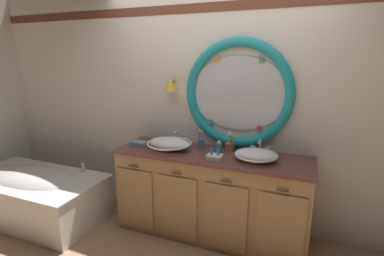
{
  "coord_description": "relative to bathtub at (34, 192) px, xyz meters",
  "views": [
    {
      "loc": [
        0.89,
        -2.33,
        1.85
      ],
      "look_at": [
        -0.14,
        0.25,
        1.15
      ],
      "focal_mm": 26.71,
      "sensor_mm": 36.0,
      "label": 1
    }
  ],
  "objects": [
    {
      "name": "soap_dispenser",
      "position": [
        2.09,
        0.47,
        0.65
      ],
      "size": [
        0.06,
        0.07,
        0.14
      ],
      "color": "#388EBC",
      "rests_on": "vanity_counter"
    },
    {
      "name": "toothbrush_holder_left",
      "position": [
        1.86,
        0.58,
        0.65
      ],
      "size": [
        0.08,
        0.08,
        0.21
      ],
      "color": "slate",
      "rests_on": "vanity_counter"
    },
    {
      "name": "vanity_counter",
      "position": [
        2.01,
        0.46,
        0.14
      ],
      "size": [
        1.98,
        0.61,
        0.9
      ],
      "color": "tan",
      "rests_on": "ground_plane"
    },
    {
      "name": "faucet_set_left",
      "position": [
        1.56,
        0.66,
        0.65
      ],
      "size": [
        0.23,
        0.15,
        0.16
      ],
      "color": "silver",
      "rests_on": "vanity_counter"
    },
    {
      "name": "folded_hand_towel",
      "position": [
        1.18,
        0.44,
        0.61
      ],
      "size": [
        0.19,
        0.12,
        0.04
      ],
      "color": "#7593A8",
      "rests_on": "vanity_counter"
    },
    {
      "name": "sink_basin_right",
      "position": [
        2.46,
        0.43,
        0.64
      ],
      "size": [
        0.4,
        0.4,
        0.11
      ],
      "color": "white",
      "rests_on": "vanity_counter"
    },
    {
      "name": "toiletry_basket",
      "position": [
        2.1,
        0.3,
        0.62
      ],
      "size": [
        0.14,
        0.12,
        0.11
      ],
      "color": "beige",
      "rests_on": "vanity_counter"
    },
    {
      "name": "bathtub",
      "position": [
        0.0,
        0.0,
        0.0
      ],
      "size": [
        1.64,
        0.83,
        0.61
      ],
      "color": "white",
      "rests_on": "ground_plane"
    },
    {
      "name": "back_wall_assembly",
      "position": [
        1.97,
        0.78,
        1.01
      ],
      "size": [
        6.4,
        0.26,
        2.6
      ],
      "color": "silver",
      "rests_on": "ground_plane"
    },
    {
      "name": "faucet_set_right",
      "position": [
        2.46,
        0.66,
        0.65
      ],
      "size": [
        0.2,
        0.13,
        0.15
      ],
      "color": "silver",
      "rests_on": "vanity_counter"
    },
    {
      "name": "sink_basin_left",
      "position": [
        1.56,
        0.43,
        0.65
      ],
      "size": [
        0.47,
        0.47,
        0.12
      ],
      "color": "white",
      "rests_on": "vanity_counter"
    },
    {
      "name": "ground_plane",
      "position": [
        1.95,
        0.19,
        -0.31
      ],
      "size": [
        14.0,
        14.0,
        0.0
      ],
      "primitive_type": "plane",
      "color": "tan"
    },
    {
      "name": "toothbrush_holder_right",
      "position": [
        2.16,
        0.6,
        0.64
      ],
      "size": [
        0.09,
        0.09,
        0.21
      ],
      "color": "#996647",
      "rests_on": "vanity_counter"
    }
  ]
}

